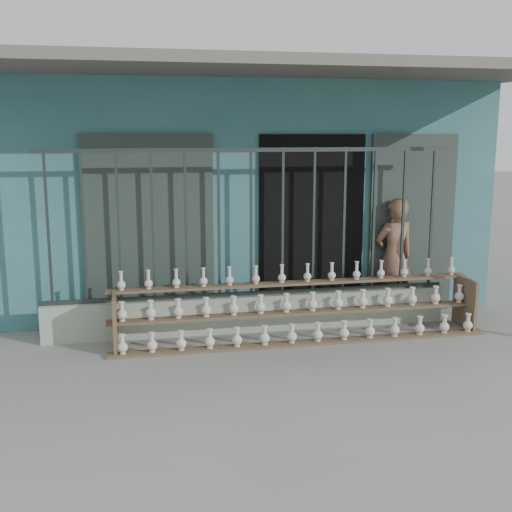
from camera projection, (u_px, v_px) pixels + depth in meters
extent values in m
plane|color=slate|center=(275.00, 367.00, 6.73)|extent=(60.00, 60.00, 0.00)
cube|color=#316468|center=(217.00, 183.00, 10.56)|extent=(7.00, 5.00, 3.20)
cube|color=black|center=(311.00, 227.00, 8.43)|extent=(1.40, 0.12, 2.40)
cube|color=#222E29|center=(149.00, 232.00, 7.98)|extent=(1.60, 0.08, 2.40)
cube|color=#222E29|center=(411.00, 224.00, 8.66)|extent=(1.20, 0.08, 2.40)
cube|color=#59544C|center=(253.00, 67.00, 7.28)|extent=(7.40, 2.00, 0.12)
cube|color=#93A38C|center=(251.00, 313.00, 7.94)|extent=(5.00, 0.20, 0.45)
cube|color=#283330|center=(48.00, 229.00, 7.27)|extent=(0.03, 0.03, 1.80)
cube|color=#283330|center=(84.00, 228.00, 7.34)|extent=(0.03, 0.03, 1.80)
cube|color=#283330|center=(118.00, 227.00, 7.42)|extent=(0.03, 0.03, 1.80)
cube|color=#283330|center=(153.00, 226.00, 7.50)|extent=(0.03, 0.03, 1.80)
cube|color=#283330|center=(186.00, 225.00, 7.57)|extent=(0.03, 0.03, 1.80)
cube|color=#283330|center=(219.00, 224.00, 7.65)|extent=(0.03, 0.03, 1.80)
cube|color=#283330|center=(251.00, 223.00, 7.72)|extent=(0.03, 0.03, 1.80)
cube|color=#283330|center=(283.00, 222.00, 7.80)|extent=(0.03, 0.03, 1.80)
cube|color=#283330|center=(314.00, 221.00, 7.87)|extent=(0.03, 0.03, 1.80)
cube|color=#283330|center=(344.00, 220.00, 7.95)|extent=(0.03, 0.03, 1.80)
cube|color=#283330|center=(374.00, 219.00, 8.03)|extent=(0.03, 0.03, 1.80)
cube|color=#283330|center=(403.00, 219.00, 8.10)|extent=(0.03, 0.03, 1.80)
cube|color=#283330|center=(432.00, 218.00, 8.18)|extent=(0.03, 0.03, 1.80)
cube|color=#283330|center=(251.00, 150.00, 7.56)|extent=(5.00, 0.04, 0.05)
cube|color=#283330|center=(251.00, 293.00, 7.89)|extent=(5.00, 0.04, 0.05)
cube|color=brown|center=(305.00, 343.00, 7.45)|extent=(4.50, 0.18, 0.03)
cube|color=brown|center=(299.00, 312.00, 7.63)|extent=(4.50, 0.18, 0.03)
cube|color=brown|center=(294.00, 283.00, 7.82)|extent=(4.50, 0.18, 0.03)
cube|color=brown|center=(115.00, 322.00, 7.22)|extent=(0.04, 0.55, 0.64)
cube|color=brown|center=(465.00, 303.00, 8.05)|extent=(0.04, 0.55, 0.64)
imported|color=brown|center=(394.00, 257.00, 8.55)|extent=(0.64, 0.48, 1.57)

